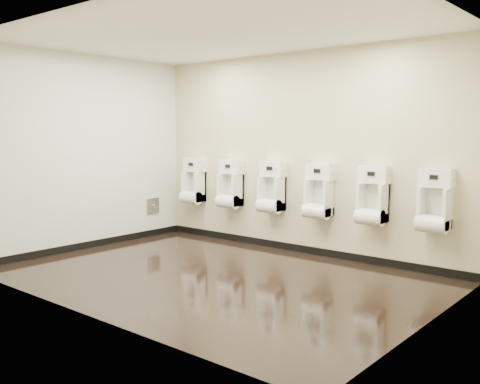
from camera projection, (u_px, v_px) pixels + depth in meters
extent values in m
cube|color=black|center=(215.00, 277.00, 6.29)|extent=(5.00, 3.50, 0.00)
cube|color=white|center=(214.00, 33.00, 5.98)|extent=(5.00, 3.50, 0.00)
cube|color=beige|center=(299.00, 153.00, 7.47)|extent=(5.00, 0.02, 2.80)
cube|color=beige|center=(83.00, 165.00, 4.80)|extent=(5.00, 0.02, 2.80)
cube|color=beige|center=(87.00, 152.00, 7.73)|extent=(0.02, 3.50, 2.80)
cube|color=beige|center=(431.00, 167.00, 4.54)|extent=(0.02, 3.50, 2.80)
cube|color=silver|center=(88.00, 152.00, 7.72)|extent=(0.01, 3.50, 2.80)
cube|color=black|center=(298.00, 248.00, 7.61)|extent=(5.00, 0.02, 0.10)
cube|color=black|center=(91.00, 244.00, 7.87)|extent=(0.02, 3.50, 0.10)
cube|color=#9E9EA3|center=(153.00, 205.00, 8.73)|extent=(0.03, 0.25, 0.25)
cylinder|color=silver|center=(153.00, 206.00, 8.72)|extent=(0.02, 0.04, 0.04)
cube|color=white|center=(194.00, 187.00, 8.69)|extent=(0.34, 0.25, 0.48)
cube|color=silver|center=(197.00, 184.00, 8.75)|extent=(0.26, 0.01, 0.36)
cylinder|color=white|center=(191.00, 197.00, 8.66)|extent=(0.34, 0.21, 0.21)
cube|color=white|center=(195.00, 165.00, 8.68)|extent=(0.38, 0.18, 0.21)
cube|color=black|center=(191.00, 164.00, 8.60)|extent=(0.09, 0.01, 0.05)
cube|color=silver|center=(191.00, 164.00, 8.60)|extent=(0.11, 0.01, 0.07)
cylinder|color=silver|center=(204.00, 166.00, 8.55)|extent=(0.01, 0.03, 0.03)
cube|color=white|center=(230.00, 190.00, 8.18)|extent=(0.34, 0.25, 0.48)
cube|color=silver|center=(234.00, 187.00, 8.24)|extent=(0.26, 0.01, 0.36)
cylinder|color=white|center=(228.00, 201.00, 8.15)|extent=(0.34, 0.21, 0.21)
cube|color=white|center=(232.00, 167.00, 8.17)|extent=(0.38, 0.18, 0.21)
cube|color=black|center=(228.00, 166.00, 8.10)|extent=(0.09, 0.01, 0.05)
cube|color=silver|center=(228.00, 166.00, 8.10)|extent=(0.11, 0.01, 0.07)
cylinder|color=silver|center=(241.00, 168.00, 8.05)|extent=(0.01, 0.03, 0.03)
cube|color=white|center=(272.00, 194.00, 7.68)|extent=(0.34, 0.25, 0.48)
cube|color=silver|center=(275.00, 190.00, 7.74)|extent=(0.26, 0.01, 0.36)
cylinder|color=white|center=(269.00, 206.00, 7.65)|extent=(0.34, 0.21, 0.21)
cube|color=white|center=(273.00, 170.00, 7.67)|extent=(0.38, 0.18, 0.21)
cube|color=black|center=(269.00, 168.00, 7.59)|extent=(0.09, 0.01, 0.05)
cube|color=silver|center=(269.00, 168.00, 7.60)|extent=(0.11, 0.01, 0.07)
cylinder|color=silver|center=(284.00, 170.00, 7.54)|extent=(0.01, 0.03, 0.03)
cube|color=white|center=(319.00, 198.00, 7.18)|extent=(0.34, 0.25, 0.48)
cube|color=silver|center=(322.00, 194.00, 7.24)|extent=(0.26, 0.01, 0.36)
cylinder|color=white|center=(316.00, 211.00, 7.15)|extent=(0.34, 0.21, 0.21)
cube|color=white|center=(321.00, 172.00, 7.17)|extent=(0.38, 0.18, 0.21)
cube|color=black|center=(317.00, 171.00, 7.09)|extent=(0.09, 0.01, 0.05)
cube|color=silver|center=(317.00, 171.00, 7.09)|extent=(0.11, 0.01, 0.07)
cylinder|color=silver|center=(333.00, 173.00, 7.04)|extent=(0.01, 0.03, 0.03)
cube|color=white|center=(373.00, 203.00, 6.68)|extent=(0.34, 0.25, 0.48)
cube|color=silver|center=(375.00, 199.00, 6.74)|extent=(0.26, 0.01, 0.36)
cylinder|color=white|center=(370.00, 217.00, 6.65)|extent=(0.34, 0.21, 0.21)
cube|color=white|center=(374.00, 175.00, 6.67)|extent=(0.38, 0.18, 0.21)
cube|color=black|center=(371.00, 174.00, 6.59)|extent=(0.09, 0.01, 0.05)
cube|color=silver|center=(371.00, 174.00, 6.60)|extent=(0.11, 0.01, 0.07)
cylinder|color=silver|center=(389.00, 176.00, 6.55)|extent=(0.01, 0.03, 0.03)
cube|color=white|center=(434.00, 208.00, 6.19)|extent=(0.34, 0.25, 0.48)
cube|color=silver|center=(437.00, 204.00, 6.25)|extent=(0.26, 0.01, 0.36)
cylinder|color=white|center=(432.00, 224.00, 6.16)|extent=(0.34, 0.21, 0.21)
cube|color=white|center=(437.00, 178.00, 6.18)|extent=(0.38, 0.18, 0.21)
cube|color=black|center=(434.00, 177.00, 6.10)|extent=(0.09, 0.01, 0.05)
cube|color=silver|center=(434.00, 177.00, 6.10)|extent=(0.11, 0.01, 0.07)
cylinder|color=silver|center=(454.00, 179.00, 6.05)|extent=(0.01, 0.03, 0.03)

